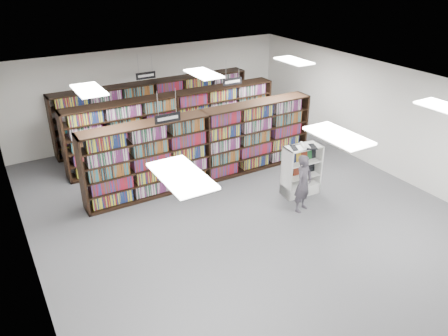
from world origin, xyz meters
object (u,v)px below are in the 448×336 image
endcap_display (300,177)px  shopper (303,184)px  open_book (303,146)px  bookshelf_row_near (205,147)px

endcap_display → shopper: size_ratio=0.92×
open_book → bookshelf_row_near: bearing=154.2°
endcap_display → bookshelf_row_near: bearing=137.8°
endcap_display → shopper: shopper is taller
bookshelf_row_near → open_book: bookshelf_row_near is taller
bookshelf_row_near → open_book: bearing=-48.3°
endcap_display → open_book: (-0.06, -0.10, 0.96)m
open_book → shopper: 1.04m
endcap_display → open_book: bearing=-118.2°
endcap_display → shopper: bearing=-121.6°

